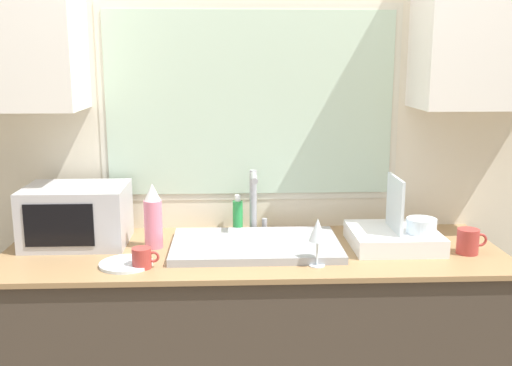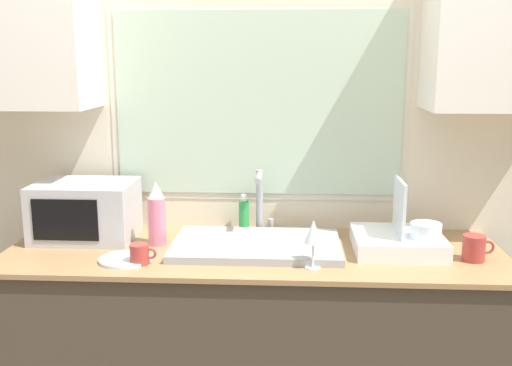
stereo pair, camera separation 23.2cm
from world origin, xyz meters
name	(u,v)px [view 1 (the left image)]	position (x,y,z in m)	size (l,w,h in m)	color
countertop	(253,350)	(0.00, 0.33, 0.44)	(2.00, 0.68, 0.88)	#42382D
wall_back	(250,115)	(0.00, 0.64, 1.40)	(6.00, 0.38, 2.60)	beige
sink_basin	(256,245)	(0.01, 0.33, 0.90)	(0.67, 0.42, 0.03)	#9EA0A5
faucet	(254,197)	(0.01, 0.55, 1.05)	(0.08, 0.18, 0.28)	#99999E
microwave	(77,215)	(-0.73, 0.44, 1.01)	(0.41, 0.31, 0.24)	#B2B2B7
dish_rack	(396,235)	(0.58, 0.33, 0.93)	(0.35, 0.33, 0.29)	white
spray_bottle	(153,217)	(-0.40, 0.36, 1.01)	(0.07, 0.07, 0.27)	#D8728C
soap_bottle	(238,216)	(-0.06, 0.55, 0.96)	(0.04, 0.04, 0.17)	#268C3F
mug_near_sink	(142,258)	(-0.42, 0.12, 0.92)	(0.10, 0.07, 0.08)	#A53833
wine_glass	(318,231)	(0.23, 0.12, 1.02)	(0.07, 0.07, 0.18)	silver
mug_by_rack	(468,241)	(0.84, 0.23, 0.93)	(0.12, 0.09, 0.10)	#A53833
small_plate	(126,264)	(-0.48, 0.15, 0.89)	(0.20, 0.20, 0.01)	silver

